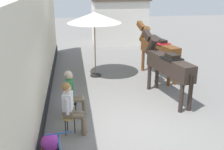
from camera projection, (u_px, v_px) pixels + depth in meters
name	position (u px, v px, depth m)	size (l,w,h in m)	color
ground_plane	(115.00, 85.00, 10.17)	(40.00, 40.00, 0.00)	slate
pub_facade_wall	(38.00, 59.00, 7.91)	(0.34, 14.00, 3.40)	beige
distant_cottage	(119.00, 13.00, 16.72)	(3.40, 2.60, 3.50)	silver
seated_visitor_near	(71.00, 106.00, 6.72)	(0.61, 0.48, 1.39)	gold
seated_visitor_far	(72.00, 91.00, 7.60)	(0.61, 0.49, 1.39)	black
saddled_horse_near	(167.00, 64.00, 8.74)	(0.95, 2.95, 2.06)	#2D231E
saddled_horse_far	(158.00, 49.00, 10.78)	(1.05, 2.93, 2.06)	brown
flower_planter_near	(51.00, 147.00, 5.84)	(0.43, 0.43, 0.64)	#A85638
cafe_parasol	(94.00, 18.00, 10.39)	(2.10, 2.10, 2.58)	black
satchel_bag	(72.00, 102.00, 8.56)	(0.28, 0.12, 0.20)	black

